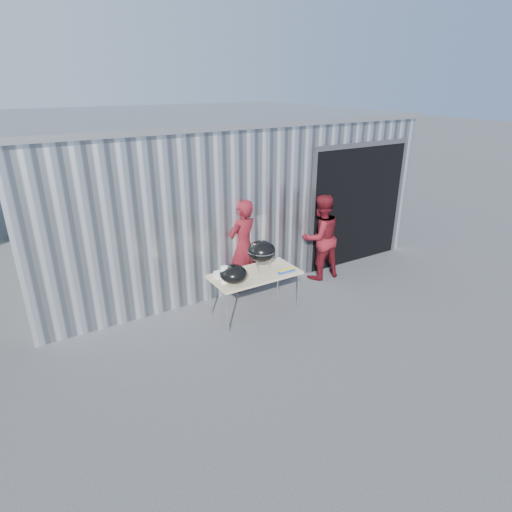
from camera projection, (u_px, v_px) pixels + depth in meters
ground at (272, 339)px, 6.70m from camera, size 80.00×80.00×0.00m
building at (199, 181)px, 10.17m from camera, size 8.20×6.20×3.10m
folding_table at (255, 276)px, 7.20m from camera, size 1.50×0.75×0.75m
kettle_grill at (262, 247)px, 7.16m from camera, size 0.48×0.48×0.95m
grill_lid at (233, 274)px, 6.83m from camera, size 0.44×0.44×0.32m
paper_towels at (225, 275)px, 6.80m from camera, size 0.12×0.12×0.28m
white_tub at (221, 274)px, 7.03m from camera, size 0.20×0.15×0.10m
foil_box at (287, 271)px, 7.21m from camera, size 0.32×0.05×0.06m
person_cook at (243, 246)px, 7.96m from camera, size 0.73×0.57×1.79m
person_bystander at (320, 237)px, 8.49m from camera, size 0.87×0.70×1.73m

